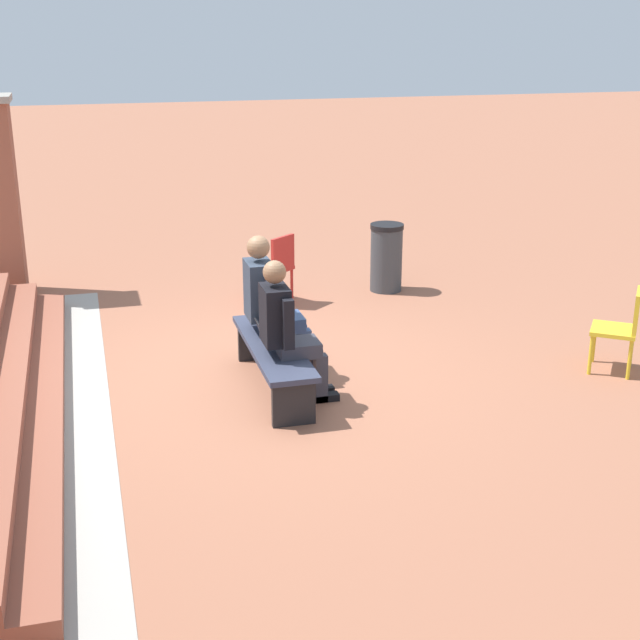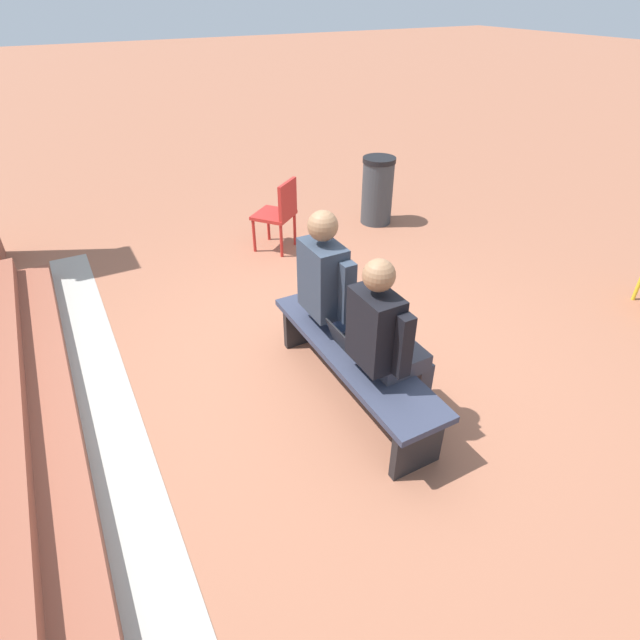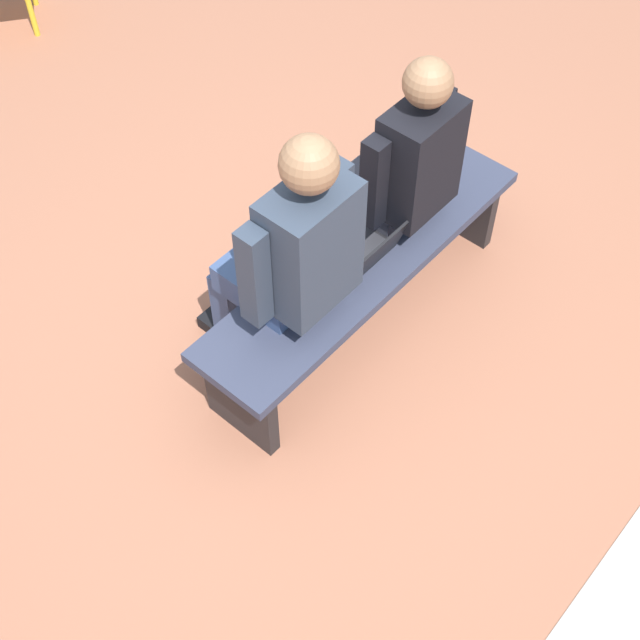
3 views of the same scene
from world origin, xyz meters
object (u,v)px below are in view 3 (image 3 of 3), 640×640
(laptop, at_px, (364,252))
(person_student, at_px, (398,170))
(bench, at_px, (363,270))
(person_adult, at_px, (290,255))

(laptop, bearing_deg, person_student, -166.15)
(person_student, bearing_deg, bench, 12.45)
(person_student, bearing_deg, person_adult, -0.29)
(bench, relative_size, person_student, 1.36)
(person_adult, distance_m, laptop, 0.45)
(bench, height_order, person_adult, person_adult)
(bench, distance_m, laptop, 0.15)
(laptop, bearing_deg, person_adult, -12.15)
(person_adult, bearing_deg, person_student, 179.71)
(bench, distance_m, person_student, 0.47)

